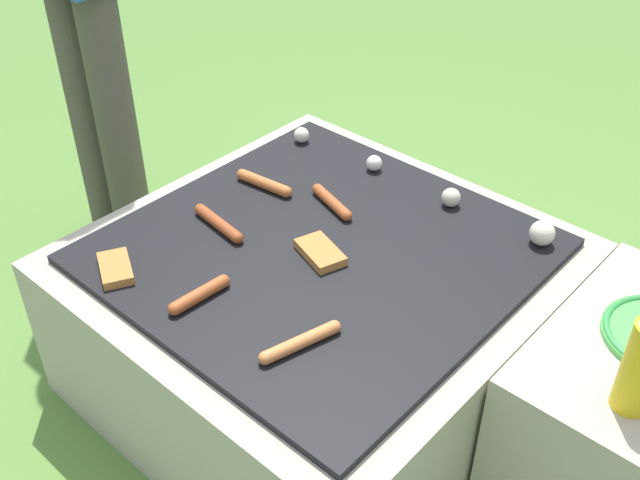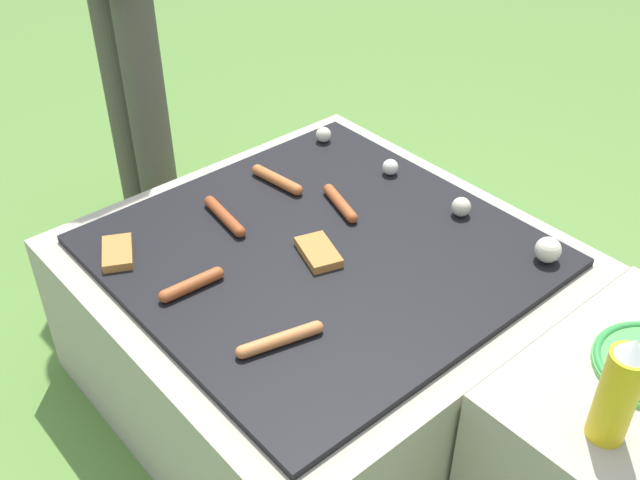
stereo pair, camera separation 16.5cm
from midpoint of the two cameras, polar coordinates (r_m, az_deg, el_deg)
The scene contains 11 objects.
ground_plane at distance 1.95m, azimuth -2.47°, elevation -10.56°, with size 14.00×14.00×0.00m, color #567F38.
grill at distance 1.80m, azimuth -2.64°, elevation -6.04°, with size 0.97×0.97×0.42m.
side_ledge at distance 1.67m, azimuth 19.76°, elevation -13.01°, with size 0.38×0.56×0.42m.
sausage_back_right at distance 1.55m, azimuth -12.21°, elevation -4.21°, with size 0.04×0.15×0.03m.
sausage_front_center at distance 1.79m, azimuth -1.74°, elevation 2.82°, with size 0.15×0.07×0.03m.
sausage_mid_left at distance 1.87m, azimuth -6.83°, elevation 4.25°, with size 0.17×0.04×0.03m.
sausage_back_center at distance 1.42m, azimuth -4.86°, elevation -7.90°, with size 0.07×0.17×0.03m.
sausage_back_left at distance 1.74m, azimuth -10.45°, elevation 1.17°, with size 0.18×0.05×0.03m.
bread_slice_center at distance 1.63m, azimuth -2.87°, elevation -1.04°, with size 0.13×0.10×0.02m.
bread_slice_right at distance 1.67m, azimuth -18.09°, elevation -2.18°, with size 0.13×0.11×0.02m.
mushroom_row at distance 1.81m, azimuth 6.95°, elevation 3.44°, with size 0.77×0.07×0.06m.
Camera 1 is at (0.89, -0.99, 1.43)m, focal length 42.00 mm.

